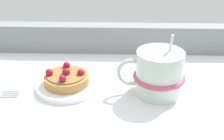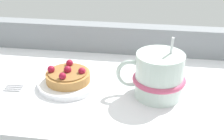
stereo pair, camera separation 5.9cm
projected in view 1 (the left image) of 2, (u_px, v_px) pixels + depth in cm
name	position (u px, v px, depth cm)	size (l,w,h in cm)	color
ground_plane	(102.00, 91.00, 64.63)	(81.32, 38.15, 3.67)	white
window_rail_back	(106.00, 38.00, 77.22)	(79.70, 4.15, 7.10)	gray
dessert_plate	(67.00, 86.00, 61.78)	(12.60, 12.60, 1.16)	white
raspberry_tart	(67.00, 78.00, 60.95)	(9.07, 9.07, 3.45)	#B77F42
coffee_mug	(158.00, 73.00, 58.59)	(13.49, 10.27, 12.23)	silver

